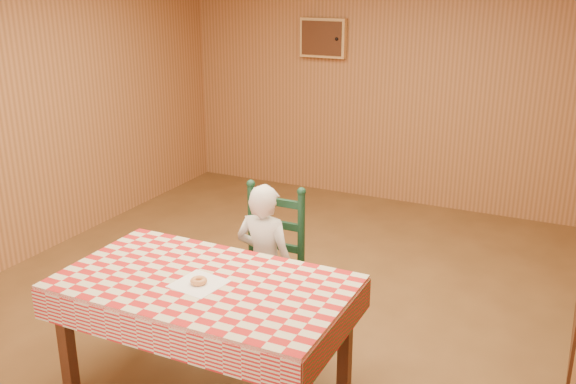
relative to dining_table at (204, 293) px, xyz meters
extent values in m
plane|color=brown|center=(-0.02, 0.92, -0.69)|extent=(6.00, 6.00, 0.00)
cube|color=#A76B3C|center=(-0.02, 3.92, 0.61)|extent=(5.00, 0.10, 2.60)
cube|color=#A76B3C|center=(-2.52, 0.92, 0.61)|extent=(0.10, 6.00, 2.60)
cube|color=tan|center=(-0.92, 3.86, 1.06)|extent=(0.52, 0.08, 0.42)
cube|color=#4B2614|center=(-0.92, 3.82, 1.06)|extent=(0.46, 0.02, 0.36)
sphere|color=black|center=(-0.74, 3.80, 1.06)|extent=(0.04, 0.04, 0.04)
cube|color=#4B2614|center=(0.00, 0.00, 0.03)|extent=(1.60, 0.90, 0.06)
cube|color=#4B2614|center=(-0.72, -0.37, -0.34)|extent=(0.07, 0.07, 0.69)
cube|color=#4B2614|center=(-0.72, 0.37, -0.34)|extent=(0.07, 0.07, 0.69)
cube|color=#4B2614|center=(0.72, 0.37, -0.34)|extent=(0.07, 0.07, 0.69)
cube|color=#B41918|center=(0.00, 0.00, 0.07)|extent=(1.64, 0.94, 0.02)
cube|color=#B41918|center=(0.00, -0.47, -0.03)|extent=(1.64, 0.02, 0.18)
cube|color=#B41918|center=(0.00, 0.47, -0.03)|extent=(1.64, 0.02, 0.18)
cube|color=#2B5426|center=(-0.82, 0.00, -0.03)|extent=(0.02, 0.94, 0.18)
cube|color=#2B5426|center=(0.82, 0.00, -0.03)|extent=(0.02, 0.94, 0.18)
cube|color=black|center=(0.00, 0.73, -0.26)|extent=(0.44, 0.40, 0.04)
cylinder|color=black|center=(-0.19, 0.56, -0.48)|extent=(0.04, 0.04, 0.41)
cylinder|color=black|center=(0.19, 0.56, -0.48)|extent=(0.04, 0.04, 0.41)
cylinder|color=black|center=(-0.19, 0.90, -0.48)|extent=(0.04, 0.04, 0.41)
cylinder|color=black|center=(0.19, 0.90, -0.48)|extent=(0.04, 0.04, 0.41)
cylinder|color=black|center=(-0.19, 0.90, 0.06)|extent=(0.05, 0.05, 0.60)
sphere|color=black|center=(-0.19, 0.90, 0.36)|extent=(0.06, 0.06, 0.06)
cylinder|color=black|center=(0.19, 0.90, 0.06)|extent=(0.05, 0.05, 0.60)
sphere|color=black|center=(0.19, 0.90, 0.36)|extent=(0.06, 0.06, 0.06)
cube|color=black|center=(0.00, 0.90, -0.06)|extent=(0.38, 0.03, 0.05)
cube|color=black|center=(0.00, 0.90, 0.10)|extent=(0.38, 0.03, 0.05)
cube|color=black|center=(0.00, 0.90, 0.26)|extent=(0.38, 0.03, 0.05)
imported|color=silver|center=(0.00, 0.73, -0.13)|extent=(0.41, 0.27, 1.12)
cube|color=white|center=(0.00, -0.05, 0.08)|extent=(0.29, 0.29, 0.00)
torus|color=#D78B4D|center=(0.00, -0.05, 0.10)|extent=(0.12, 0.12, 0.03)
camera|label=1|loc=(1.84, -2.72, 1.71)|focal=40.00mm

